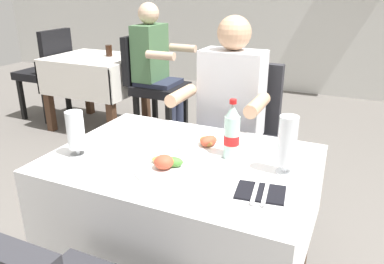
{
  "coord_description": "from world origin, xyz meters",
  "views": [
    {
      "loc": [
        0.52,
        -1.42,
        1.43
      ],
      "look_at": [
        -0.14,
        0.01,
        0.81
      ],
      "focal_mm": 36.09,
      "sensor_mm": 36.0,
      "label": 1
    }
  ],
  "objects_px": {
    "background_patron": "(156,65)",
    "plate_far_diner": "(207,145)",
    "napkin_cutlery_set": "(261,192)",
    "background_chair_left": "(47,69)",
    "beer_glass_left": "(76,133)",
    "seated_diner_far": "(228,114)",
    "cola_bottle_primary": "(232,133)",
    "background_chair_right": "(152,81)",
    "background_table_tumbler": "(109,51)",
    "main_dining_table": "(183,194)",
    "background_dining_table": "(96,76)",
    "plate_near_camera": "(164,166)",
    "beer_glass_middle": "(287,145)",
    "chair_far_diner_seat": "(239,134)"
  },
  "relations": [
    {
      "from": "background_patron",
      "to": "plate_far_diner",
      "type": "bearing_deg",
      "value": -53.75
    },
    {
      "from": "plate_far_diner",
      "to": "napkin_cutlery_set",
      "type": "height_order",
      "value": "plate_far_diner"
    },
    {
      "from": "background_chair_left",
      "to": "beer_glass_left",
      "type": "bearing_deg",
      "value": -42.96
    },
    {
      "from": "beer_glass_left",
      "to": "seated_diner_far",
      "type": "bearing_deg",
      "value": 65.8
    },
    {
      "from": "cola_bottle_primary",
      "to": "plate_far_diner",
      "type": "bearing_deg",
      "value": 159.68
    },
    {
      "from": "background_chair_right",
      "to": "background_table_tumbler",
      "type": "distance_m",
      "value": 0.59
    },
    {
      "from": "main_dining_table",
      "to": "beer_glass_left",
      "type": "distance_m",
      "value": 0.53
    },
    {
      "from": "main_dining_table",
      "to": "background_patron",
      "type": "bearing_deg",
      "value": 122.81
    },
    {
      "from": "plate_far_diner",
      "to": "background_dining_table",
      "type": "height_order",
      "value": "plate_far_diner"
    },
    {
      "from": "main_dining_table",
      "to": "seated_diner_far",
      "type": "bearing_deg",
      "value": 93.1
    },
    {
      "from": "main_dining_table",
      "to": "plate_near_camera",
      "type": "distance_m",
      "value": 0.24
    },
    {
      "from": "background_dining_table",
      "to": "background_chair_left",
      "type": "xyz_separation_m",
      "value": [
        -0.65,
        0.0,
        0.02
      ]
    },
    {
      "from": "main_dining_table",
      "to": "cola_bottle_primary",
      "type": "distance_m",
      "value": 0.35
    },
    {
      "from": "background_dining_table",
      "to": "plate_far_diner",
      "type": "bearing_deg",
      "value": -40.64
    },
    {
      "from": "background_patron",
      "to": "background_table_tumbler",
      "type": "height_order",
      "value": "background_patron"
    },
    {
      "from": "plate_near_camera",
      "to": "background_dining_table",
      "type": "distance_m",
      "value": 2.62
    },
    {
      "from": "beer_glass_middle",
      "to": "napkin_cutlery_set",
      "type": "height_order",
      "value": "beer_glass_middle"
    },
    {
      "from": "beer_glass_middle",
      "to": "background_chair_left",
      "type": "distance_m",
      "value": 3.36
    },
    {
      "from": "chair_far_diner_seat",
      "to": "beer_glass_left",
      "type": "height_order",
      "value": "chair_far_diner_seat"
    },
    {
      "from": "chair_far_diner_seat",
      "to": "plate_far_diner",
      "type": "distance_m",
      "value": 0.68
    },
    {
      "from": "plate_far_diner",
      "to": "background_table_tumbler",
      "type": "xyz_separation_m",
      "value": [
        -1.76,
        1.69,
        0.04
      ]
    },
    {
      "from": "plate_near_camera",
      "to": "plate_far_diner",
      "type": "bearing_deg",
      "value": 76.19
    },
    {
      "from": "napkin_cutlery_set",
      "to": "background_table_tumbler",
      "type": "height_order",
      "value": "background_table_tumbler"
    },
    {
      "from": "beer_glass_middle",
      "to": "background_chair_left",
      "type": "bearing_deg",
      "value": 149.49
    },
    {
      "from": "plate_far_diner",
      "to": "background_patron",
      "type": "xyz_separation_m",
      "value": [
        -1.18,
        1.61,
        -0.04
      ]
    },
    {
      "from": "seated_diner_far",
      "to": "background_table_tumbler",
      "type": "relative_size",
      "value": 11.45
    },
    {
      "from": "chair_far_diner_seat",
      "to": "background_dining_table",
      "type": "relative_size",
      "value": 1.11
    },
    {
      "from": "beer_glass_middle",
      "to": "background_chair_left",
      "type": "relative_size",
      "value": 0.24
    },
    {
      "from": "seated_diner_far",
      "to": "background_table_tumbler",
      "type": "distance_m",
      "value": 2.03
    },
    {
      "from": "chair_far_diner_seat",
      "to": "background_chair_left",
      "type": "xyz_separation_m",
      "value": [
        -2.46,
        0.96,
        0.0
      ]
    },
    {
      "from": "background_patron",
      "to": "background_dining_table",
      "type": "bearing_deg",
      "value": -180.0
    },
    {
      "from": "beer_glass_middle",
      "to": "background_table_tumbler",
      "type": "relative_size",
      "value": 2.11
    },
    {
      "from": "chair_far_diner_seat",
      "to": "background_patron",
      "type": "bearing_deg",
      "value": 139.57
    },
    {
      "from": "napkin_cutlery_set",
      "to": "background_chair_right",
      "type": "height_order",
      "value": "background_chair_right"
    },
    {
      "from": "cola_bottle_primary",
      "to": "background_chair_right",
      "type": "bearing_deg",
      "value": 129.37
    },
    {
      "from": "chair_far_diner_seat",
      "to": "main_dining_table",
      "type": "bearing_deg",
      "value": -90.0
    },
    {
      "from": "plate_far_diner",
      "to": "background_chair_right",
      "type": "distance_m",
      "value": 2.03
    },
    {
      "from": "plate_far_diner",
      "to": "background_table_tumbler",
      "type": "relative_size",
      "value": 2.22
    },
    {
      "from": "beer_glass_left",
      "to": "chair_far_diner_seat",
      "type": "bearing_deg",
      "value": 66.43
    },
    {
      "from": "seated_diner_far",
      "to": "beer_glass_middle",
      "type": "xyz_separation_m",
      "value": [
        0.46,
        -0.64,
        0.14
      ]
    },
    {
      "from": "background_dining_table",
      "to": "cola_bottle_primary",
      "type": "bearing_deg",
      "value": -39.57
    },
    {
      "from": "beer_glass_middle",
      "to": "background_table_tumbler",
      "type": "height_order",
      "value": "beer_glass_middle"
    },
    {
      "from": "chair_far_diner_seat",
      "to": "background_chair_right",
      "type": "bearing_deg",
      "value": 140.77
    },
    {
      "from": "background_table_tumbler",
      "to": "plate_near_camera",
      "type": "bearing_deg",
      "value": -49.24
    },
    {
      "from": "plate_near_camera",
      "to": "background_chair_left",
      "type": "bearing_deg",
      "value": 142.54
    },
    {
      "from": "cola_bottle_primary",
      "to": "background_dining_table",
      "type": "bearing_deg",
      "value": 140.43
    },
    {
      "from": "seated_diner_far",
      "to": "background_table_tumbler",
      "type": "bearing_deg",
      "value": 145.38
    },
    {
      "from": "background_chair_right",
      "to": "background_table_tumbler",
      "type": "relative_size",
      "value": 8.82
    },
    {
      "from": "plate_near_camera",
      "to": "background_chair_right",
      "type": "distance_m",
      "value": 2.22
    },
    {
      "from": "chair_far_diner_seat",
      "to": "cola_bottle_primary",
      "type": "relative_size",
      "value": 3.79
    }
  ]
}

